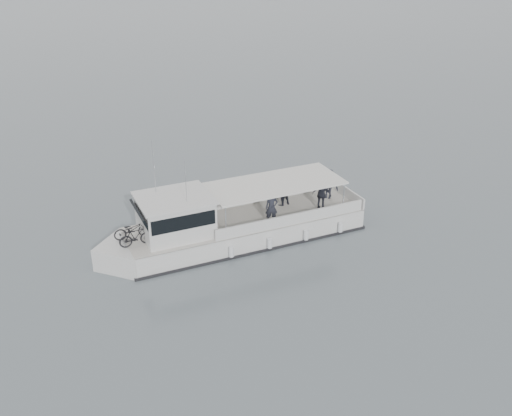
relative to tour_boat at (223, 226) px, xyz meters
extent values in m
plane|color=slate|center=(0.23, 3.83, -0.90)|extent=(1400.00, 1400.00, 0.00)
cube|color=silver|center=(1.08, 0.35, -0.47)|extent=(11.79, 6.46, 1.24)
cube|color=silver|center=(-4.34, -1.43, -0.47)|extent=(2.94, 2.94, 1.24)
cube|color=beige|center=(1.08, 0.35, 0.15)|extent=(11.79, 6.46, 0.06)
cube|color=black|center=(1.08, 0.35, -0.85)|extent=(12.00, 6.63, 0.17)
cube|color=silver|center=(2.25, 2.28, 0.43)|extent=(7.25, 2.47, 0.57)
cube|color=silver|center=(3.17, -0.50, 0.43)|extent=(7.25, 2.47, 0.57)
cube|color=silver|center=(6.45, 2.13, 0.43)|extent=(1.04, 2.92, 0.57)
cube|color=silver|center=(-2.17, -0.72, 1.00)|extent=(3.69, 3.39, 1.71)
cube|color=black|center=(-3.57, -1.18, 1.15)|extent=(1.25, 2.42, 1.10)
cube|color=black|center=(-2.17, -0.72, 1.29)|extent=(3.52, 3.37, 0.67)
cube|color=silver|center=(-2.17, -0.72, 1.91)|extent=(3.93, 3.63, 0.10)
cube|color=silver|center=(2.53, 0.83, 1.72)|extent=(7.03, 4.73, 0.08)
cylinder|color=silver|center=(0.05, -1.39, 0.93)|extent=(0.07, 0.07, 1.57)
cylinder|color=silver|center=(-0.78, 1.14, 0.93)|extent=(0.07, 0.07, 1.57)
cylinder|color=silver|center=(5.83, 0.52, 0.93)|extent=(0.07, 0.07, 1.57)
cylinder|color=silver|center=(5.00, 3.05, 0.93)|extent=(0.07, 0.07, 1.57)
cylinder|color=silver|center=(-2.98, -0.08, 3.14)|extent=(0.04, 0.04, 2.47)
cylinder|color=silver|center=(-1.60, -1.23, 2.95)|extent=(0.04, 0.04, 2.09)
cylinder|color=silver|center=(0.25, -1.68, -0.42)|extent=(0.29, 0.29, 0.48)
cylinder|color=silver|center=(2.06, -1.09, -0.42)|extent=(0.29, 0.29, 0.48)
cylinder|color=silver|center=(3.86, -0.49, -0.42)|extent=(0.29, 0.29, 0.48)
cylinder|color=silver|center=(5.67, 0.11, -0.42)|extent=(0.29, 0.29, 0.48)
imported|color=black|center=(-4.09, -0.95, 0.58)|extent=(1.73, 1.05, 0.86)
imported|color=black|center=(-3.86, -1.67, 0.60)|extent=(1.56, 0.87, 0.90)
imported|color=#252832|center=(2.25, -0.16, 0.95)|extent=(0.60, 0.40, 1.60)
imported|color=#252832|center=(3.04, 1.70, 0.95)|extent=(0.96, 0.88, 1.60)
imported|color=#252832|center=(4.87, 1.00, 0.95)|extent=(1.01, 0.76, 1.60)
imported|color=#252832|center=(5.48, 2.20, 0.95)|extent=(1.18, 0.96, 1.60)
camera|label=1|loc=(-1.01, -23.70, 12.48)|focal=40.00mm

